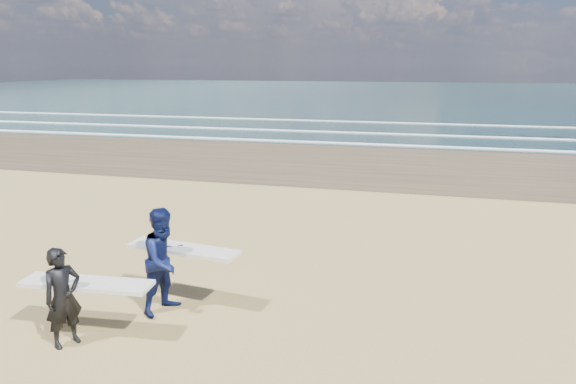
# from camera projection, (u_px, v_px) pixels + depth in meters

# --- Properties ---
(ocean) EXTENTS (220.00, 100.00, 0.02)m
(ocean) POSITION_uv_depth(u_px,v_px,m) (532.00, 96.00, 70.78)
(ocean) COLOR #173033
(ocean) RESTS_ON ground
(surfer_near) EXTENTS (2.24, 1.06, 1.66)m
(surfer_near) POSITION_uv_depth(u_px,v_px,m) (67.00, 295.00, 8.27)
(surfer_near) COLOR black
(surfer_near) RESTS_ON ground
(surfer_far) EXTENTS (2.25, 1.33, 1.98)m
(surfer_far) POSITION_uv_depth(u_px,v_px,m) (166.00, 259.00, 9.37)
(surfer_far) COLOR #0A133D
(surfer_far) RESTS_ON ground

